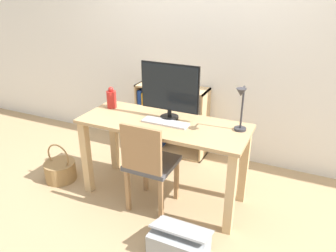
{
  "coord_description": "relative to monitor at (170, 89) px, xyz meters",
  "views": [
    {
      "loc": [
        1.13,
        -2.35,
        1.9
      ],
      "look_at": [
        0.0,
        0.1,
        0.69
      ],
      "focal_mm": 35.0,
      "sensor_mm": 36.0,
      "label": 1
    }
  ],
  "objects": [
    {
      "name": "chair",
      "position": [
        -0.04,
        -0.34,
        -0.56
      ],
      "size": [
        0.4,
        0.4,
        0.86
      ],
      "rotation": [
        0.0,
        0.0,
        -0.07
      ],
      "color": "#4C4C51",
      "rests_on": "ground_plane"
    },
    {
      "name": "basket",
      "position": [
        -1.09,
        -0.31,
        -0.93
      ],
      "size": [
        0.31,
        0.31,
        0.4
      ],
      "color": "#997547",
      "rests_on": "ground_plane"
    },
    {
      "name": "keyboard",
      "position": [
        0.02,
        -0.13,
        -0.26
      ],
      "size": [
        0.41,
        0.12,
        0.02
      ],
      "color": "#B2B2B7",
      "rests_on": "desk"
    },
    {
      "name": "monitor",
      "position": [
        0.0,
        0.0,
        0.0
      ],
      "size": [
        0.54,
        0.17,
        0.49
      ],
      "color": "black",
      "rests_on": "desk"
    },
    {
      "name": "desk_lamp",
      "position": [
        0.63,
        -0.05,
        -0.04
      ],
      "size": [
        0.1,
        0.19,
        0.39
      ],
      "color": "#2D2D33",
      "rests_on": "desk"
    },
    {
      "name": "wall_back",
      "position": [
        -0.01,
        0.9,
        0.27
      ],
      "size": [
        8.0,
        0.05,
        2.6
      ],
      "color": "silver",
      "rests_on": "ground_plane"
    },
    {
      "name": "ground_plane",
      "position": [
        -0.01,
        -0.11,
        -1.03
      ],
      "size": [
        10.0,
        10.0,
        0.0
      ],
      "primitive_type": "plane",
      "color": "tan"
    },
    {
      "name": "bookshelf",
      "position": [
        -0.45,
        0.73,
        -0.68
      ],
      "size": [
        0.82,
        0.28,
        0.81
      ],
      "color": "tan",
      "rests_on": "ground_plane"
    },
    {
      "name": "vase",
      "position": [
        -0.61,
        0.0,
        -0.18
      ],
      "size": [
        0.09,
        0.09,
        0.21
      ],
      "color": "#B2231E",
      "rests_on": "desk"
    },
    {
      "name": "desk",
      "position": [
        -0.01,
        -0.11,
        -0.42
      ],
      "size": [
        1.49,
        0.58,
        0.76
      ],
      "color": "tan",
      "rests_on": "ground_plane"
    },
    {
      "name": "storage_box",
      "position": [
        0.41,
        -0.73,
        -0.93
      ],
      "size": [
        0.44,
        0.3,
        0.25
      ],
      "color": "#999EA3",
      "rests_on": "ground_plane"
    }
  ]
}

